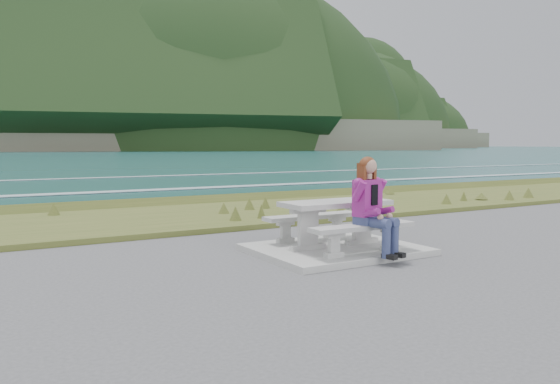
{
  "coord_description": "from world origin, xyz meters",
  "views": [
    {
      "loc": [
        -5.2,
        -7.15,
        1.76
      ],
      "look_at": [
        -0.35,
        1.2,
        0.92
      ],
      "focal_mm": 35.0,
      "sensor_mm": 36.0,
      "label": 1
    }
  ],
  "objects_px": {
    "bench_landward": "(363,231)",
    "bench_seaward": "(312,220)",
    "seated_woman": "(376,219)",
    "picnic_table": "(336,211)"
  },
  "relations": [
    {
      "from": "bench_landward",
      "to": "bench_seaward",
      "type": "xyz_separation_m",
      "value": [
        0.0,
        1.4,
        0.0
      ]
    },
    {
      "from": "bench_seaward",
      "to": "seated_woman",
      "type": "xyz_separation_m",
      "value": [
        0.13,
        -1.54,
        0.19
      ]
    },
    {
      "from": "bench_landward",
      "to": "bench_seaward",
      "type": "relative_size",
      "value": 1.0
    },
    {
      "from": "seated_woman",
      "to": "bench_landward",
      "type": "bearing_deg",
      "value": 120.13
    },
    {
      "from": "picnic_table",
      "to": "seated_woman",
      "type": "distance_m",
      "value": 0.85
    },
    {
      "from": "picnic_table",
      "to": "bench_landward",
      "type": "relative_size",
      "value": 1.0
    },
    {
      "from": "picnic_table",
      "to": "bench_landward",
      "type": "xyz_separation_m",
      "value": [
        0.0,
        -0.7,
        -0.23
      ]
    },
    {
      "from": "bench_landward",
      "to": "seated_woman",
      "type": "height_order",
      "value": "seated_woman"
    },
    {
      "from": "picnic_table",
      "to": "bench_seaward",
      "type": "distance_m",
      "value": 0.74
    },
    {
      "from": "bench_landward",
      "to": "bench_seaward",
      "type": "bearing_deg",
      "value": 90.0
    }
  ]
}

